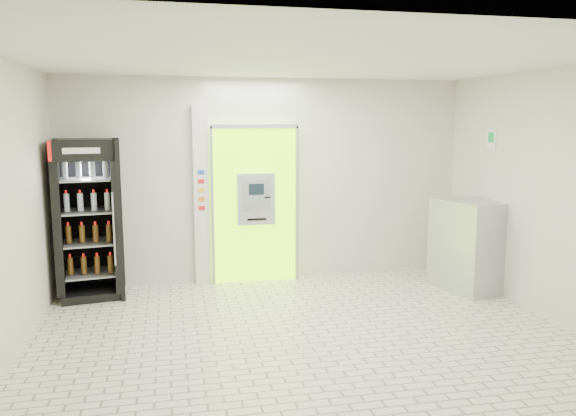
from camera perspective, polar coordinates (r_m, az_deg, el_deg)
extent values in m
plane|color=beige|center=(6.34, 1.93, -13.16)|extent=(6.00, 6.00, 0.00)
plane|color=beige|center=(8.37, -2.13, 2.82)|extent=(6.00, 0.00, 6.00)
plane|color=beige|center=(3.61, 11.67, -5.28)|extent=(6.00, 0.00, 6.00)
plane|color=beige|center=(5.98, -27.12, -0.53)|extent=(0.00, 5.00, 5.00)
plane|color=beige|center=(7.27, 25.62, 1.06)|extent=(0.00, 5.00, 5.00)
plane|color=white|center=(5.91, 2.09, 14.92)|extent=(6.00, 6.00, 0.00)
cube|color=#92EA00|center=(8.31, -3.39, 0.34)|extent=(1.20, 0.12, 2.30)
cube|color=gray|center=(8.16, -3.39, 8.28)|extent=(1.28, 0.04, 0.06)
cube|color=gray|center=(8.18, -7.69, 0.13)|extent=(0.04, 0.04, 2.30)
cube|color=gray|center=(8.36, 0.95, 0.40)|extent=(0.04, 0.04, 2.30)
cube|color=black|center=(8.40, -2.62, -4.09)|extent=(0.62, 0.01, 0.67)
cube|color=black|center=(8.14, -5.77, 6.00)|extent=(0.22, 0.01, 0.18)
cube|color=#AAADB2|center=(8.19, -3.28, 0.92)|extent=(0.55, 0.12, 0.75)
cube|color=black|center=(8.11, -3.22, 1.91)|extent=(0.22, 0.01, 0.16)
cube|color=gray|center=(8.15, -3.21, -0.05)|extent=(0.16, 0.01, 0.12)
cube|color=black|center=(8.15, -2.10, 1.10)|extent=(0.09, 0.01, 0.02)
cube|color=black|center=(8.17, -3.20, -1.16)|extent=(0.28, 0.01, 0.03)
cube|color=silver|center=(8.24, -8.80, 1.22)|extent=(0.22, 0.10, 2.60)
cube|color=#193FB2|center=(8.14, -8.83, 3.61)|extent=(0.09, 0.01, 0.06)
cube|color=red|center=(8.16, -8.81, 2.70)|extent=(0.09, 0.01, 0.06)
cube|color=yellow|center=(8.17, -8.79, 1.80)|extent=(0.09, 0.01, 0.06)
cube|color=orange|center=(8.19, -8.77, 0.89)|extent=(0.09, 0.01, 0.06)
cube|color=red|center=(8.20, -8.75, -0.01)|extent=(0.09, 0.01, 0.06)
cube|color=black|center=(8.01, -19.54, -1.05)|extent=(0.90, 0.84, 2.14)
cube|color=black|center=(8.34, -19.25, -0.66)|extent=(0.80, 0.17, 2.14)
cube|color=red|center=(7.55, -20.26, 5.48)|extent=(0.78, 0.12, 0.26)
cube|color=white|center=(7.55, -20.26, 5.48)|extent=(0.45, 0.07, 0.08)
cube|color=black|center=(8.23, -19.18, -8.05)|extent=(0.90, 0.84, 0.11)
cylinder|color=gray|center=(7.61, -17.28, -2.09)|extent=(0.03, 0.03, 0.96)
cube|color=gray|center=(8.16, -19.27, -6.24)|extent=(0.76, 0.71, 0.02)
cube|color=gray|center=(8.07, -19.43, -3.30)|extent=(0.76, 0.71, 0.02)
cube|color=gray|center=(7.99, -19.58, -0.29)|extent=(0.76, 0.71, 0.02)
cube|color=gray|center=(7.94, -19.74, 2.77)|extent=(0.76, 0.71, 0.02)
cube|color=#AAADB2|center=(8.33, 17.79, -3.62)|extent=(0.84, 1.08, 1.28)
cube|color=gray|center=(8.17, 15.85, -3.32)|extent=(0.22, 0.92, 0.01)
cube|color=white|center=(8.37, 19.98, 6.55)|extent=(0.02, 0.22, 0.26)
cube|color=#0C8530|center=(8.36, 19.92, 6.76)|extent=(0.00, 0.14, 0.14)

